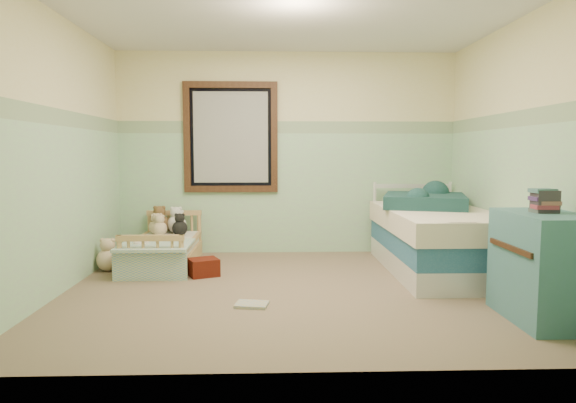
{
  "coord_description": "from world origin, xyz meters",
  "views": [
    {
      "loc": [
        -0.21,
        -4.63,
        1.26
      ],
      "look_at": [
        -0.04,
        0.35,
        0.78
      ],
      "focal_mm": 31.95,
      "sensor_mm": 36.0,
      "label": 1
    }
  ],
  "objects_px": {
    "plush_floor_tan": "(108,260)",
    "dresser": "(544,267)",
    "plush_floor_cream": "(142,263)",
    "twin_bed_frame": "(436,261)",
    "red_pillow": "(204,267)",
    "toddler_bed_frame": "(164,258)",
    "floor_book": "(252,304)"
  },
  "relations": [
    {
      "from": "plush_floor_tan",
      "to": "dresser",
      "type": "bearing_deg",
      "value": -24.75
    },
    {
      "from": "dresser",
      "to": "plush_floor_cream",
      "type": "bearing_deg",
      "value": 154.79
    },
    {
      "from": "twin_bed_frame",
      "to": "red_pillow",
      "type": "distance_m",
      "value": 2.45
    },
    {
      "from": "toddler_bed_frame",
      "to": "twin_bed_frame",
      "type": "xyz_separation_m",
      "value": [
        2.95,
        -0.39,
        0.02
      ]
    },
    {
      "from": "toddler_bed_frame",
      "to": "floor_book",
      "type": "distance_m",
      "value": 1.87
    },
    {
      "from": "toddler_bed_frame",
      "to": "red_pillow",
      "type": "bearing_deg",
      "value": -44.47
    },
    {
      "from": "toddler_bed_frame",
      "to": "red_pillow",
      "type": "xyz_separation_m",
      "value": [
        0.5,
        -0.49,
        0.0
      ]
    },
    {
      "from": "twin_bed_frame",
      "to": "floor_book",
      "type": "bearing_deg",
      "value": -148.71
    },
    {
      "from": "toddler_bed_frame",
      "to": "plush_floor_tan",
      "type": "xyz_separation_m",
      "value": [
        -0.55,
        -0.24,
        0.03
      ]
    },
    {
      "from": "plush_floor_cream",
      "to": "dresser",
      "type": "xyz_separation_m",
      "value": [
        3.39,
        -1.6,
        0.29
      ]
    },
    {
      "from": "twin_bed_frame",
      "to": "red_pillow",
      "type": "xyz_separation_m",
      "value": [
        -2.45,
        -0.11,
        -0.02
      ]
    },
    {
      "from": "plush_floor_cream",
      "to": "red_pillow",
      "type": "height_order",
      "value": "plush_floor_cream"
    },
    {
      "from": "red_pillow",
      "to": "floor_book",
      "type": "distance_m",
      "value": 1.19
    },
    {
      "from": "plush_floor_tan",
      "to": "floor_book",
      "type": "distance_m",
      "value": 2.06
    },
    {
      "from": "red_pillow",
      "to": "floor_book",
      "type": "xyz_separation_m",
      "value": [
        0.53,
        -1.06,
        -0.08
      ]
    },
    {
      "from": "toddler_bed_frame",
      "to": "floor_book",
      "type": "height_order",
      "value": "toddler_bed_frame"
    },
    {
      "from": "red_pillow",
      "to": "floor_book",
      "type": "bearing_deg",
      "value": -63.28
    },
    {
      "from": "plush_floor_cream",
      "to": "floor_book",
      "type": "xyz_separation_m",
      "value": [
        1.19,
        -1.17,
        -0.11
      ]
    },
    {
      "from": "red_pillow",
      "to": "plush_floor_cream",
      "type": "bearing_deg",
      "value": 170.86
    },
    {
      "from": "toddler_bed_frame",
      "to": "dresser",
      "type": "height_order",
      "value": "dresser"
    },
    {
      "from": "floor_book",
      "to": "dresser",
      "type": "bearing_deg",
      "value": -0.86
    },
    {
      "from": "dresser",
      "to": "red_pillow",
      "type": "xyz_separation_m",
      "value": [
        -2.74,
        1.49,
        -0.32
      ]
    },
    {
      "from": "plush_floor_cream",
      "to": "floor_book",
      "type": "bearing_deg",
      "value": -44.39
    },
    {
      "from": "plush_floor_tan",
      "to": "twin_bed_frame",
      "type": "distance_m",
      "value": 3.5
    },
    {
      "from": "twin_bed_frame",
      "to": "floor_book",
      "type": "height_order",
      "value": "twin_bed_frame"
    },
    {
      "from": "plush_floor_cream",
      "to": "twin_bed_frame",
      "type": "xyz_separation_m",
      "value": [
        3.11,
        -0.0,
        -0.01
      ]
    },
    {
      "from": "toddler_bed_frame",
      "to": "floor_book",
      "type": "relative_size",
      "value": 5.08
    },
    {
      "from": "plush_floor_tan",
      "to": "plush_floor_cream",
      "type": "bearing_deg",
      "value": -20.56
    },
    {
      "from": "floor_book",
      "to": "plush_floor_tan",
      "type": "bearing_deg",
      "value": 150.56
    },
    {
      "from": "toddler_bed_frame",
      "to": "plush_floor_tan",
      "type": "distance_m",
      "value": 0.6
    },
    {
      "from": "red_pillow",
      "to": "toddler_bed_frame",
      "type": "bearing_deg",
      "value": 135.53
    },
    {
      "from": "plush_floor_tan",
      "to": "toddler_bed_frame",
      "type": "bearing_deg",
      "value": 23.75
    }
  ]
}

